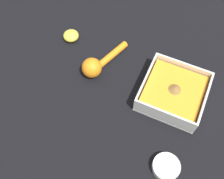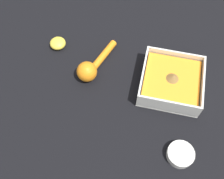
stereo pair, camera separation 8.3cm
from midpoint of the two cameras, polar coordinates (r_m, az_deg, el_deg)
The scene contains 5 objects.
ground_plane at distance 0.87m, azimuth 15.03°, elevation -4.60°, with size 4.00×4.00×0.00m, color black.
square_dish at distance 0.87m, azimuth 15.85°, elevation -0.93°, with size 0.20×0.20×0.07m.
spice_bowl at distance 0.79m, azimuth 14.75°, elevation -16.30°, with size 0.08×0.08×0.03m.
lemon_squeezer at distance 0.89m, azimuth -0.83°, elevation 5.12°, with size 0.10×0.20×0.07m.
lemon_half at distance 0.99m, azimuth -6.52°, elevation 11.38°, with size 0.06×0.06×0.03m.
Camera 1 is at (-0.02, -0.40, 0.76)m, focal length 42.00 mm.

